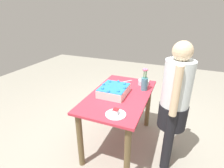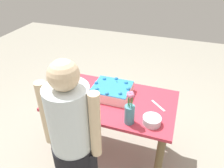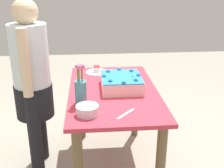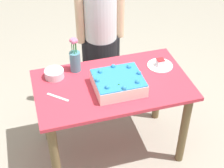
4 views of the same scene
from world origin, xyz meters
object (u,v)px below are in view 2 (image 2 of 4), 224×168
Objects in this scene: person_standing at (72,139)px; cake_knife at (158,106)px; serving_plate_with_slice at (65,96)px; fruit_bowl at (152,120)px; sheet_cake at (112,91)px; flower_vase at (130,111)px.

cake_knife is at bearing -36.25° from person_standing.
person_standing reaches higher than cake_knife.
person_standing is (0.38, -0.54, 0.07)m from serving_plate_with_slice.
person_standing is (-0.50, -0.45, 0.06)m from fruit_bowl.
sheet_cake is 2.40× the size of fruit_bowl.
serving_plate_with_slice is 1.14× the size of cake_knife.
person_standing is at bearing -128.42° from flower_vase.
person_standing is (-0.52, -0.71, 0.09)m from cake_knife.
flower_vase reaches higher than serving_plate_with_slice.
cake_knife is (0.90, 0.17, -0.01)m from serving_plate_with_slice.
sheet_cake is 0.73m from person_standing.
serving_plate_with_slice is 0.91m from cake_knife.
serving_plate_with_slice is 0.14× the size of person_standing.
serving_plate_with_slice is 0.72m from flower_vase.
sheet_cake is 0.25× the size of person_standing.
flower_vase reaches higher than sheet_cake.
flower_vase is at bearing 99.43° from cake_knife.
cake_knife is 0.13× the size of person_standing.
fruit_bowl is 0.68m from person_standing.
flower_vase is 1.97× the size of fruit_bowl.
cake_knife is at bearing -2.66° from sheet_cake.
person_standing is at bearing -55.26° from serving_plate_with_slice.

